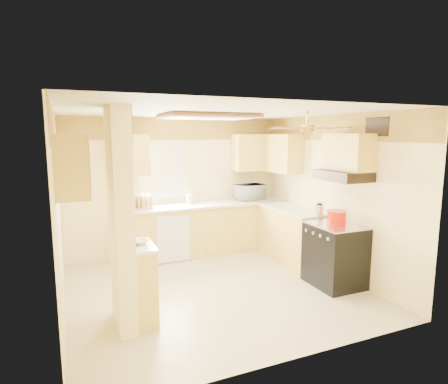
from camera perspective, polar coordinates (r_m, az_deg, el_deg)
name	(u,v)px	position (r m, az deg, el deg)	size (l,w,h in m)	color
floor	(215,289)	(5.57, -1.37, -14.49)	(4.00, 4.00, 0.00)	#C8B58A
ceiling	(214,112)	(5.12, -1.47, 12.14)	(4.00, 4.00, 0.00)	white
wall_back	(177,186)	(6.98, -7.20, 0.89)	(4.00, 4.00, 0.00)	#FFE89B
wall_front	(290,238)	(3.55, 10.10, -6.86)	(4.00, 4.00, 0.00)	#FFE89B
wall_left	(58,215)	(4.85, -23.99, -3.28)	(3.80, 3.80, 0.00)	#FFE89B
wall_right	(331,194)	(6.22, 15.97, -0.35)	(3.80, 3.80, 0.00)	#FFE89B
wallpaper_border	(176,129)	(6.90, -7.33, 9.55)	(4.00, 0.02, 0.40)	#EDBC45
partition_column	(121,220)	(4.34, -15.45, -4.17)	(0.20, 0.70, 2.50)	#FFE89B
partition_ledge	(143,285)	(4.61, -12.25, -13.70)	(0.25, 0.55, 0.90)	#DFBE56
ledge_top	(142,246)	(4.46, -12.45, -8.11)	(0.28, 0.58, 0.04)	white
lower_cabinets_back	(208,229)	(7.01, -2.45, -5.68)	(3.00, 0.60, 0.90)	#DFBE56
lower_cabinets_right	(293,236)	(6.68, 10.41, -6.55)	(0.60, 1.40, 0.90)	#DFBE56
countertop_back	(208,205)	(6.90, -2.44, -1.92)	(3.04, 0.64, 0.04)	white
countertop_right	(293,209)	(6.57, 10.45, -2.60)	(0.64, 1.44, 0.04)	white
dishwasher_panel	(174,239)	(6.50, -7.70, -7.09)	(0.58, 0.02, 0.80)	white
window	(163,171)	(6.87, -9.23, 3.24)	(0.92, 0.02, 1.02)	white
upper_cab_back_left	(131,155)	(6.57, -14.05, 5.47)	(0.60, 0.35, 0.70)	#DFBE56
upper_cab_back_right	(256,152)	(7.34, 4.86, 6.02)	(0.90, 0.35, 0.70)	#DFBE56
upper_cab_right	(281,153)	(7.07, 8.66, 5.85)	(0.35, 1.00, 0.70)	#DFBE56
upper_cab_left_wall	(71,166)	(4.52, -22.28, 3.69)	(0.35, 0.75, 0.70)	#DFBE56
upper_cab_over_stove	(348,152)	(5.62, 18.42, 5.79)	(0.35, 0.76, 0.52)	#DFBE56
stove	(335,254)	(5.78, 16.53, -9.11)	(0.68, 0.77, 0.92)	black
range_hood	(342,175)	(5.58, 17.61, 2.42)	(0.50, 0.76, 0.14)	black
poster_menu	(129,166)	(4.27, -14.29, 3.82)	(0.02, 0.42, 0.57)	black
poster_nashville	(131,224)	(4.37, -13.97, -4.70)	(0.02, 0.42, 0.57)	black
ceiling_light_panel	(208,117)	(5.62, -2.42, 11.38)	(1.35, 0.95, 0.06)	brown
ceiling_fan	(307,128)	(4.98, 12.54, 9.57)	(1.15, 1.15, 0.26)	gold
vent_grate	(377,127)	(5.46, 22.30, 9.19)	(0.02, 0.40, 0.25)	black
microwave	(250,192)	(7.27, 4.01, -0.02)	(0.54, 0.37, 0.30)	white
bowl	(140,242)	(4.49, -12.74, -7.39)	(0.21, 0.21, 0.05)	white
dutch_oven	(337,217)	(5.67, 16.77, -3.69)	(0.29, 0.29, 0.19)	red
kettle	(319,210)	(6.03, 14.33, -2.64)	(0.13, 0.13, 0.20)	silver
dish_rack	(139,204)	(6.54, -12.80, -1.77)	(0.43, 0.33, 0.24)	tan
utensil_crock	(190,199)	(6.91, -5.24, -1.06)	(0.13, 0.13, 0.25)	white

